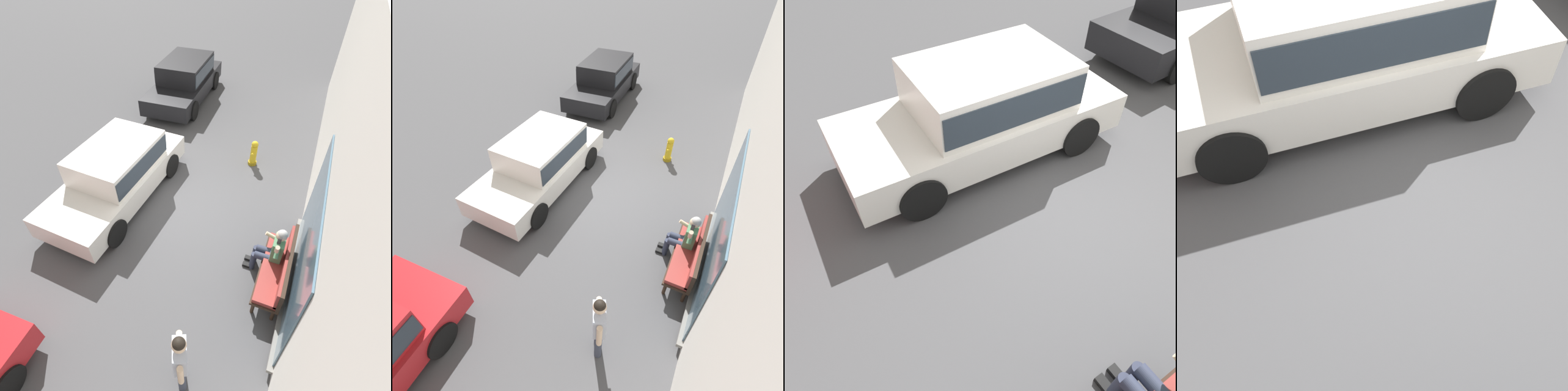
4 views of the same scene
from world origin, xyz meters
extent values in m
plane|color=#4C4C4F|center=(0.00, 0.00, 0.00)|extent=(60.00, 60.00, 0.00)
cylinder|color=#2D3347|center=(1.19, 2.36, 0.25)|extent=(0.12, 0.12, 0.49)
cube|color=black|center=(1.19, 2.28, 0.04)|extent=(0.10, 0.24, 0.07)
cylinder|color=#2D3347|center=(1.01, 2.57, 0.49)|extent=(0.15, 0.42, 0.15)
cylinder|color=#2D3347|center=(1.01, 2.36, 0.25)|extent=(0.12, 0.12, 0.49)
cube|color=black|center=(1.01, 2.28, 0.04)|extent=(0.10, 0.24, 0.07)
cylinder|color=black|center=(-4.11, -2.90, 0.35)|extent=(0.70, 0.21, 0.69)
cube|color=white|center=(0.30, -1.52, 0.55)|extent=(4.44, 1.96, 0.58)
cube|color=white|center=(0.12, -1.52, 1.18)|extent=(2.34, 1.65, 0.68)
cube|color=#28333D|center=(0.12, -1.52, 1.18)|extent=(2.29, 1.69, 0.48)
cylinder|color=black|center=(1.69, -0.74, 0.34)|extent=(0.69, 0.21, 0.68)
cylinder|color=black|center=(1.62, -2.43, 0.34)|extent=(0.69, 0.21, 0.68)
cylinder|color=black|center=(-1.02, -0.62, 0.34)|extent=(0.69, 0.21, 0.68)
cylinder|color=black|center=(-1.09, -2.31, 0.34)|extent=(0.69, 0.21, 0.68)
camera|label=1|loc=(5.09, 2.60, 5.80)|focal=28.00mm
camera|label=2|loc=(5.76, 2.60, 5.83)|focal=28.00mm
camera|label=3|loc=(2.88, 2.60, 4.12)|focal=35.00mm
camera|label=4|loc=(1.53, 2.60, 4.01)|focal=45.00mm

